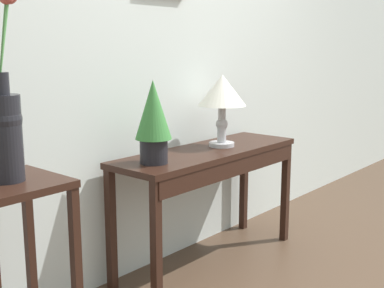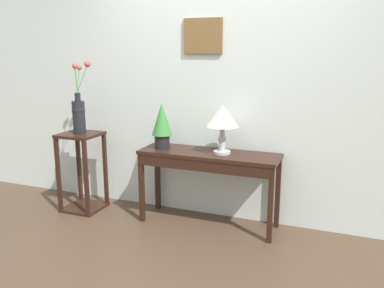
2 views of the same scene
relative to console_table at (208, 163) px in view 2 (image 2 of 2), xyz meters
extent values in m
cube|color=#4C3828|center=(0.03, -1.03, -0.63)|extent=(12.00, 12.00, 0.01)
cube|color=silver|center=(0.03, 0.32, 0.77)|extent=(9.00, 0.10, 2.80)
cube|color=brown|center=(-0.15, 0.26, 1.16)|extent=(0.39, 0.02, 0.33)
cube|color=#935DA8|center=(-0.15, 0.25, 1.16)|extent=(0.31, 0.01, 0.26)
cube|color=black|center=(0.00, 0.02, 0.08)|extent=(1.32, 0.41, 0.03)
cube|color=black|center=(0.00, -0.16, 0.01)|extent=(1.26, 0.03, 0.10)
cube|color=black|center=(-0.63, -0.15, -0.28)|extent=(0.04, 0.04, 0.69)
cube|color=black|center=(0.63, -0.15, -0.28)|extent=(0.04, 0.04, 0.69)
cube|color=black|center=(-0.63, 0.20, -0.28)|extent=(0.04, 0.04, 0.69)
cube|color=black|center=(0.63, 0.20, -0.28)|extent=(0.04, 0.04, 0.69)
cylinder|color=#B7B7BC|center=(0.13, 0.02, 0.11)|extent=(0.16, 0.16, 0.02)
cylinder|color=#B7B7BC|center=(0.13, 0.02, 0.18)|extent=(0.06, 0.06, 0.11)
sphere|color=#B7B7BC|center=(0.13, 0.02, 0.24)|extent=(0.07, 0.07, 0.07)
cylinder|color=#B7B7BC|center=(0.13, 0.02, 0.29)|extent=(0.05, 0.05, 0.11)
cone|color=white|center=(0.13, 0.02, 0.45)|extent=(0.30, 0.30, 0.19)
cylinder|color=black|center=(-0.48, 0.01, 0.16)|extent=(0.15, 0.15, 0.13)
cone|color=#387A38|center=(-0.48, 0.01, 0.38)|extent=(0.19, 0.19, 0.31)
cube|color=black|center=(-1.36, -0.09, 0.18)|extent=(0.39, 0.39, 0.03)
cube|color=black|center=(-1.36, -0.09, -0.61)|extent=(0.39, 0.39, 0.03)
cube|color=black|center=(-1.53, -0.26, -0.21)|extent=(0.04, 0.03, 0.77)
cube|color=black|center=(-1.19, -0.26, -0.21)|extent=(0.04, 0.03, 0.77)
cube|color=black|center=(-1.53, 0.08, -0.21)|extent=(0.04, 0.04, 0.77)
cube|color=black|center=(-1.19, 0.08, -0.21)|extent=(0.04, 0.04, 0.77)
cylinder|color=black|center=(-1.36, -0.09, 0.36)|extent=(0.13, 0.13, 0.33)
sphere|color=black|center=(-1.36, -0.09, 0.44)|extent=(0.13, 0.13, 0.13)
cylinder|color=black|center=(-1.36, -0.09, 0.57)|extent=(0.06, 0.06, 0.08)
cylinder|color=#478442|center=(-1.32, -0.06, 0.75)|extent=(0.10, 0.08, 0.29)
sphere|color=#B7473D|center=(-1.27, -0.02, 0.90)|extent=(0.06, 0.06, 0.06)
cylinder|color=#478442|center=(-1.37, -0.06, 0.74)|extent=(0.02, 0.08, 0.25)
sphere|color=#B7473D|center=(-1.37, -0.02, 0.86)|extent=(0.05, 0.05, 0.05)
cylinder|color=#478442|center=(-1.35, -0.11, 0.75)|extent=(0.03, 0.05, 0.27)
sphere|color=#B7473D|center=(-1.34, -0.13, 0.88)|extent=(0.05, 0.05, 0.05)
camera|label=1|loc=(-2.29, -1.83, 0.70)|focal=46.55mm
camera|label=2|loc=(1.21, -3.46, 1.03)|focal=37.95mm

